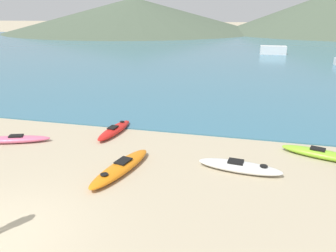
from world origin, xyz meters
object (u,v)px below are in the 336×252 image
object	(u,v)px
kayak_on_sand_4	(121,167)
moored_boat_1	(273,50)
kayak_on_sand_2	(240,167)
kayak_on_sand_3	(13,139)
kayak_on_sand_0	(321,154)
kayak_on_sand_1	(114,130)

from	to	relation	value
kayak_on_sand_4	moored_boat_1	bearing A→B (deg)	79.25
kayak_on_sand_2	kayak_on_sand_3	bearing A→B (deg)	177.78
kayak_on_sand_0	moored_boat_1	xyz separation A→B (m)	(-0.12, 33.94, 0.45)
kayak_on_sand_1	moored_boat_1	size ratio (longest dim) A/B	0.87
kayak_on_sand_0	kayak_on_sand_3	world-z (taller)	kayak_on_sand_0
kayak_on_sand_0	moored_boat_1	distance (m)	33.94
kayak_on_sand_2	kayak_on_sand_4	bearing A→B (deg)	-165.16
kayak_on_sand_2	kayak_on_sand_4	world-z (taller)	kayak_on_sand_4
kayak_on_sand_2	moored_boat_1	distance (m)	35.97
kayak_on_sand_3	moored_boat_1	size ratio (longest dim) A/B	0.94
kayak_on_sand_3	kayak_on_sand_4	xyz separation A→B (m)	(5.59, -1.46, 0.02)
kayak_on_sand_0	kayak_on_sand_2	xyz separation A→B (m)	(-3.04, -1.91, 0.00)
kayak_on_sand_2	moored_boat_1	xyz separation A→B (m)	(2.92, 35.84, 0.45)
kayak_on_sand_0	kayak_on_sand_4	size ratio (longest dim) A/B	0.86
kayak_on_sand_2	moored_boat_1	world-z (taller)	moored_boat_1
kayak_on_sand_3	kayak_on_sand_4	size ratio (longest dim) A/B	0.90
kayak_on_sand_3	kayak_on_sand_4	distance (m)	5.78
kayak_on_sand_0	moored_boat_1	bearing A→B (deg)	90.20
kayak_on_sand_0	kayak_on_sand_2	size ratio (longest dim) A/B	1.00
kayak_on_sand_2	kayak_on_sand_0	bearing A→B (deg)	32.09
kayak_on_sand_1	kayak_on_sand_3	xyz separation A→B (m)	(-3.84, -2.14, -0.02)
kayak_on_sand_4	kayak_on_sand_3	bearing A→B (deg)	165.38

